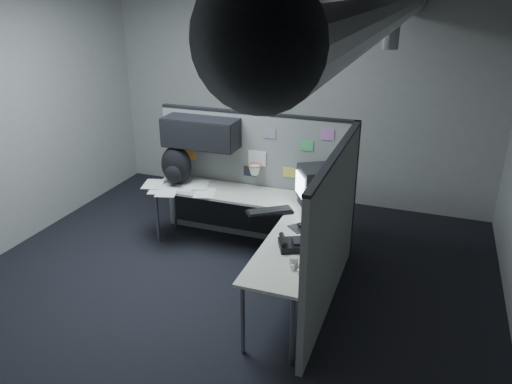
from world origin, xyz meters
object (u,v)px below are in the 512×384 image
at_px(desk, 257,215).
at_px(phone, 290,244).
at_px(keyboard, 270,212).
at_px(monitor, 318,186).
at_px(backpack, 176,166).

relative_size(desk, phone, 7.54).
xyz_separation_m(desk, keyboard, (0.20, -0.15, 0.14)).
distance_m(desk, monitor, 0.76).
distance_m(phone, backpack, 2.08).
bearing_deg(keyboard, monitor, 49.09).
xyz_separation_m(desk, monitor, (0.64, 0.22, 0.35)).
height_order(monitor, phone, monitor).
relative_size(monitor, phone, 1.77).
xyz_separation_m(desk, backpack, (-1.14, 0.28, 0.35)).
height_order(desk, phone, phone).
bearing_deg(phone, desk, 112.75).
height_order(desk, keyboard, keyboard).
bearing_deg(desk, phone, -52.02).
bearing_deg(monitor, phone, -76.35).
bearing_deg(backpack, desk, -6.87).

